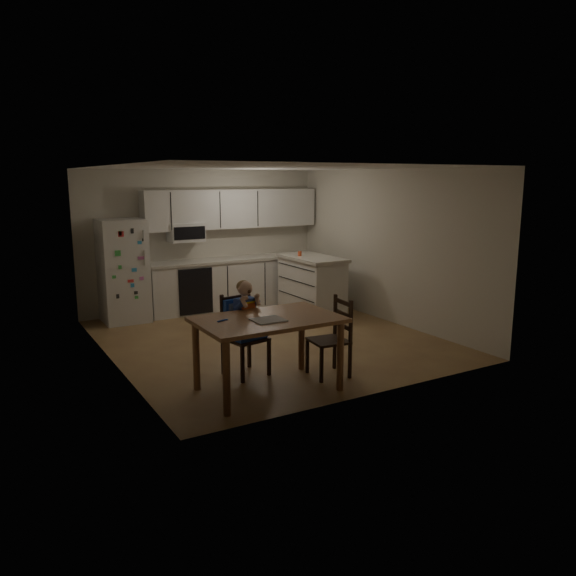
% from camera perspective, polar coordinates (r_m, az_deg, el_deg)
% --- Properties ---
extents(room, '(4.52, 5.01, 2.51)m').
position_cam_1_polar(room, '(8.55, -3.62, 3.67)').
color(room, brown).
rests_on(room, ground).
extents(refrigerator, '(0.72, 0.70, 1.70)m').
position_cam_1_polar(refrigerator, '(9.64, -16.40, 1.68)').
color(refrigerator, silver).
rests_on(refrigerator, ground).
extents(kitchen_run, '(3.37, 0.62, 2.15)m').
position_cam_1_polar(kitchen_run, '(10.39, -5.50, 2.89)').
color(kitchen_run, silver).
rests_on(kitchen_run, ground).
extents(kitchen_island, '(0.71, 1.36, 1.00)m').
position_cam_1_polar(kitchen_island, '(9.93, 2.42, 0.37)').
color(kitchen_island, silver).
rests_on(kitchen_island, ground).
extents(red_cup, '(0.07, 0.07, 0.09)m').
position_cam_1_polar(red_cup, '(9.90, 1.20, 3.52)').
color(red_cup, '#C54825').
rests_on(red_cup, kitchen_island).
extents(dining_table, '(1.57, 1.01, 0.84)m').
position_cam_1_polar(dining_table, '(6.23, -2.05, -4.04)').
color(dining_table, brown).
rests_on(dining_table, ground).
extents(napkin, '(0.34, 0.29, 0.01)m').
position_cam_1_polar(napkin, '(6.08, -2.02, -3.26)').
color(napkin, '#B1B0B5').
rests_on(napkin, dining_table).
extents(toddler_spoon, '(0.12, 0.06, 0.02)m').
position_cam_1_polar(toddler_spoon, '(6.08, -6.74, -3.30)').
color(toddler_spoon, blue).
rests_on(toddler_spoon, dining_table).
extents(chair_booster, '(0.51, 0.51, 1.17)m').
position_cam_1_polar(chair_booster, '(6.76, -4.60, -3.04)').
color(chair_booster, black).
rests_on(chair_booster, ground).
extents(chair_side, '(0.46, 0.46, 0.95)m').
position_cam_1_polar(chair_side, '(6.79, 4.86, -4.45)').
color(chair_side, black).
rests_on(chair_side, ground).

